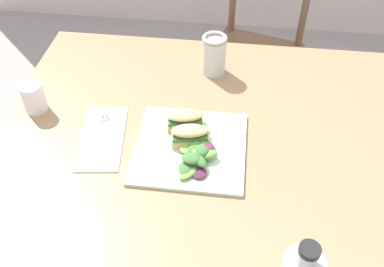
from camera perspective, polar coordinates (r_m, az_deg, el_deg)
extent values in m
cube|color=#997551|center=(1.18, 1.65, -1.81)|extent=(1.18, 1.02, 0.03)
cube|color=brown|center=(1.85, -13.43, 1.48)|extent=(0.07, 0.07, 0.71)
cube|color=brown|center=(1.81, 19.52, -1.30)|extent=(0.07, 0.07, 0.71)
cylinder|color=brown|center=(2.09, 1.52, 3.51)|extent=(0.03, 0.03, 0.43)
cylinder|color=brown|center=(2.02, 10.47, 0.95)|extent=(0.03, 0.03, 0.43)
cylinder|color=brown|center=(2.34, 4.71, 8.49)|extent=(0.03, 0.03, 0.43)
cylinder|color=brown|center=(2.28, 12.80, 6.33)|extent=(0.03, 0.03, 0.43)
cube|color=brown|center=(2.04, 7.97, 9.90)|extent=(0.50, 0.50, 0.02)
cylinder|color=brown|center=(2.06, 14.87, 16.29)|extent=(0.03, 0.03, 0.42)
cube|color=beige|center=(1.15, -0.24, -1.91)|extent=(0.29, 0.29, 0.01)
cube|color=#DBB270|center=(1.15, -0.29, -0.81)|extent=(0.11, 0.06, 0.02)
cube|color=#3D7033|center=(1.15, -0.30, -0.04)|extent=(0.10, 0.07, 0.01)
ellipsoid|color=#DBB270|center=(1.13, -0.29, 0.37)|extent=(0.11, 0.06, 0.02)
cube|color=#DBB270|center=(1.20, -0.93, 1.24)|extent=(0.11, 0.06, 0.02)
cube|color=#3D7033|center=(1.19, -0.95, 2.00)|extent=(0.10, 0.07, 0.01)
ellipsoid|color=#DBB270|center=(1.18, -0.95, 2.42)|extent=(0.11, 0.06, 0.02)
ellipsoid|color=#518438|center=(1.13, 0.61, -2.35)|extent=(0.07, 0.07, 0.02)
ellipsoid|color=#84A84C|center=(1.11, 0.79, -2.39)|extent=(0.05, 0.04, 0.01)
ellipsoid|color=#6B9E47|center=(1.15, -0.84, -0.99)|extent=(0.06, 0.06, 0.02)
ellipsoid|color=#3D7033|center=(1.09, -0.05, -3.31)|extent=(0.05, 0.04, 0.02)
ellipsoid|color=#518438|center=(1.13, 1.39, -1.60)|extent=(0.05, 0.06, 0.02)
ellipsoid|color=#602D47|center=(1.12, 1.79, -1.94)|extent=(0.06, 0.06, 0.01)
ellipsoid|color=#3D7033|center=(1.11, 0.92, -2.16)|extent=(0.06, 0.05, 0.01)
ellipsoid|color=#6B9E47|center=(1.11, 2.19, -2.83)|extent=(0.05, 0.04, 0.02)
ellipsoid|color=#3D7033|center=(1.09, 0.98, -3.52)|extent=(0.05, 0.06, 0.02)
ellipsoid|color=#6B9E47|center=(1.13, 0.36, -1.63)|extent=(0.05, 0.06, 0.01)
ellipsoid|color=#4C2338|center=(1.08, 0.95, -5.27)|extent=(0.04, 0.04, 0.01)
ellipsoid|color=#602D47|center=(1.10, 0.28, -3.36)|extent=(0.06, 0.06, 0.01)
ellipsoid|color=#6B9E47|center=(1.08, -0.59, -5.30)|extent=(0.06, 0.06, 0.01)
ellipsoid|color=#3D7033|center=(1.09, -0.88, -4.40)|extent=(0.04, 0.05, 0.01)
ellipsoid|color=#3D7033|center=(1.11, 1.29, -2.31)|extent=(0.05, 0.05, 0.02)
ellipsoid|color=#84A84C|center=(1.13, -0.41, -1.76)|extent=(0.07, 0.07, 0.01)
cube|color=white|center=(1.21, -11.81, -0.58)|extent=(0.15, 0.26, 0.00)
cube|color=silver|center=(1.19, -12.00, -1.22)|extent=(0.03, 0.14, 0.00)
cube|color=silver|center=(1.26, -11.36, 1.79)|extent=(0.03, 0.05, 0.00)
cube|color=#38383D|center=(1.26, -10.97, 2.06)|extent=(0.01, 0.03, 0.00)
cube|color=#38383D|center=(1.26, -11.33, 2.06)|extent=(0.01, 0.03, 0.00)
cube|color=#38383D|center=(1.26, -11.69, 2.06)|extent=(0.01, 0.03, 0.00)
cylinder|color=#B2BCB7|center=(0.81, 15.03, -15.54)|extent=(0.04, 0.04, 0.03)
cylinder|color=black|center=(0.79, 15.34, -14.68)|extent=(0.04, 0.04, 0.01)
cylinder|color=gold|center=(1.40, 2.92, 9.78)|extent=(0.07, 0.07, 0.10)
cylinder|color=silver|center=(1.39, 2.94, 10.19)|extent=(0.08, 0.08, 0.12)
torus|color=#B7B29E|center=(1.36, 3.04, 12.49)|extent=(0.08, 0.08, 0.01)
cylinder|color=white|center=(1.33, -20.25, 4.48)|extent=(0.06, 0.06, 0.09)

